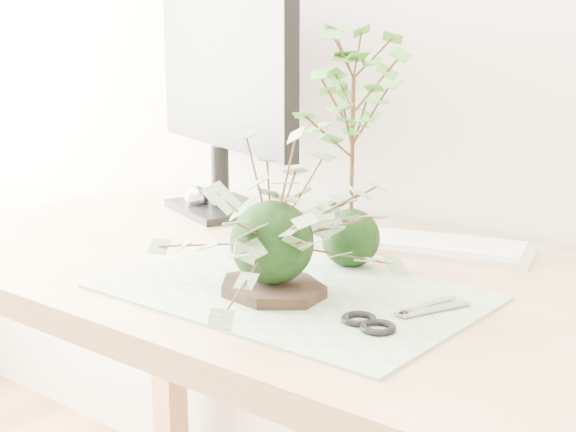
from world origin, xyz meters
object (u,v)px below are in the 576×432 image
object	(u,v)px
desk	(362,338)
maple_kokedama	(353,94)
monitor	(221,73)
keyboard	(398,242)
ivy_kokedama	(272,204)

from	to	relation	value
desk	maple_kokedama	size ratio (longest dim) A/B	4.33
desk	monitor	distance (m)	0.62
maple_kokedama	keyboard	world-z (taller)	maple_kokedama
maple_kokedama	keyboard	distance (m)	0.29
desk	keyboard	size ratio (longest dim) A/B	3.54
desk	keyboard	world-z (taller)	keyboard
desk	monitor	size ratio (longest dim) A/B	3.17
ivy_kokedama	maple_kokedama	world-z (taller)	maple_kokedama
maple_kokedama	monitor	world-z (taller)	monitor
ivy_kokedama	desk	bearing A→B (deg)	69.06
desk	ivy_kokedama	xyz separation A→B (m)	(-0.05, -0.14, 0.21)
ivy_kokedama	keyboard	world-z (taller)	ivy_kokedama
ivy_kokedama	keyboard	bearing A→B (deg)	90.79
desk	monitor	xyz separation A→B (m)	(-0.47, 0.20, 0.36)
maple_kokedama	ivy_kokedama	bearing A→B (deg)	-90.00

